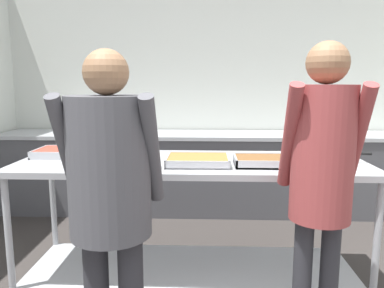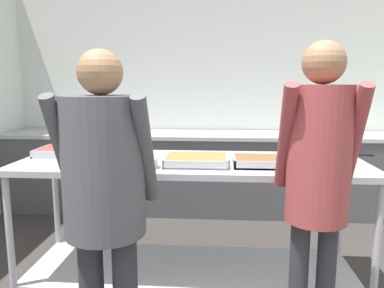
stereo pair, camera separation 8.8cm
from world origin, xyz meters
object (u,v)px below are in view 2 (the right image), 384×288
Objects in this scene: serving_tray_roast at (268,162)px; water_bottle at (318,121)px; broccoli_bowl at (140,161)px; serving_tray_greens at (197,161)px; sauce_pan at (334,158)px; guest_serving_left at (318,167)px; serving_tray_vegetables at (64,152)px; plate_stack at (101,160)px; guest_serving_right at (104,182)px.

water_bottle is at bearing 66.99° from serving_tray_roast.
water_bottle is (0.77, 1.81, 0.08)m from serving_tray_roast.
broccoli_bowl reaches higher than serving_tray_greens.
sauce_pan is 0.68m from guest_serving_left.
serving_tray_vegetables is at bearing 170.16° from serving_tray_roast.
serving_tray_roast is at bearing 108.74° from guest_serving_left.
guest_serving_left is (-0.27, -0.62, 0.08)m from sauce_pan.
plate_stack is at bearing -176.26° from sauce_pan.
serving_tray_greens is 0.92m from sauce_pan.
plate_stack is 0.61× the size of serving_tray_roast.
guest_serving_left is (1.28, -0.52, 0.10)m from plate_stack.
guest_serving_right is at bearing -148.59° from sauce_pan.
serving_tray_roast reaches higher than plate_stack.
plate_stack is at bearing 158.30° from broccoli_bowl.
broccoli_bowl is 0.37m from serving_tray_greens.
guest_serving_right is 2.99m from water_bottle.
serving_tray_vegetables is 1.48m from serving_tray_roast.
water_bottle is (1.87, 1.81, 0.09)m from plate_stack.
broccoli_bowl reaches higher than plate_stack.
guest_serving_left reaches higher than serving_tray_vegetables.
guest_serving_right is at bearing -94.62° from broccoli_bowl.
serving_tray_greens is 1.39× the size of water_bottle.
guest_serving_left reaches higher than serving_tray_greens.
plate_stack is 0.17× the size of guest_serving_left.
serving_tray_vegetables is 0.23× the size of guest_serving_right.
sauce_pan reaches higher than serving_tray_greens.
serving_tray_greens is 0.26× the size of guest_serving_right.
serving_tray_vegetables is 0.90× the size of serving_tray_greens.
water_bottle reaches higher than broccoli_bowl.
plate_stack is 1.55m from sauce_pan.
serving_tray_vegetables is 2.72m from water_bottle.
broccoli_bowl is 0.14× the size of guest_serving_right.
guest_serving_left reaches higher than sauce_pan.
broccoli_bowl is at bearing -29.82° from serving_tray_vegetables.
guest_serving_left is 1.06m from guest_serving_right.
serving_tray_greens is at bearing 179.84° from serving_tray_roast.
water_bottle reaches higher than sauce_pan.
water_bottle is at bearing 34.87° from serving_tray_vegetables.
serving_tray_roast is (0.82, 0.12, -0.02)m from broccoli_bowl.
sauce_pan reaches higher than serving_tray_vegetables.
water_bottle is at bearing 50.54° from broccoli_bowl.
serving_tray_roast is 0.27× the size of guest_serving_left.
guest_serving_right is at bearing -170.34° from guest_serving_left.
serving_tray_vegetables is 0.74m from broccoli_bowl.
guest_serving_right is at bearing -57.85° from serving_tray_vegetables.
guest_serving_left is (0.18, -0.52, 0.09)m from serving_tray_roast.
water_bottle is at bearing 79.30° from sauce_pan.
guest_serving_left is at bearing -113.29° from sauce_pan.
broccoli_bowl is 0.83m from serving_tray_roast.
guest_serving_right reaches higher than serving_tray_vegetables.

